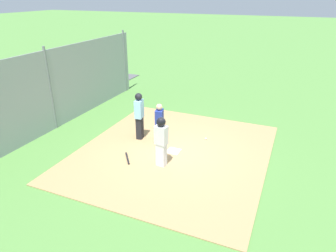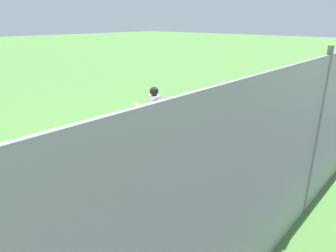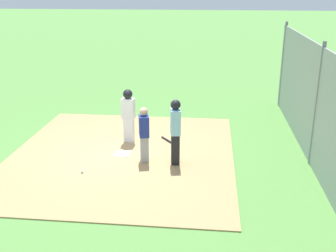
# 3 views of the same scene
# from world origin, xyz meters

# --- Properties ---
(ground_plane) EXTENTS (140.00, 140.00, 0.00)m
(ground_plane) POSITION_xyz_m (0.00, 0.00, 0.00)
(ground_plane) COLOR #51843D
(dirt_infield) EXTENTS (7.20, 6.40, 0.03)m
(dirt_infield) POSITION_xyz_m (0.00, 0.00, 0.01)
(dirt_infield) COLOR #A88456
(dirt_infield) RESTS_ON ground_plane
(home_plate) EXTENTS (0.44, 0.44, 0.02)m
(home_plate) POSITION_xyz_m (0.00, 0.00, 0.04)
(home_plate) COLOR white
(home_plate) RESTS_ON dirt_infield
(catcher) EXTENTS (0.43, 0.34, 1.55)m
(catcher) POSITION_xyz_m (-0.39, -0.72, 0.83)
(catcher) COLOR #9E9EA3
(catcher) RESTS_ON dirt_infield
(umpire) EXTENTS (0.42, 0.32, 1.81)m
(umpire) POSITION_xyz_m (-0.47, -1.59, 0.99)
(umpire) COLOR black
(umpire) RESTS_ON dirt_infield
(runner) EXTENTS (0.31, 0.41, 1.68)m
(runner) POSITION_xyz_m (1.02, -0.01, 0.99)
(runner) COLOR silver
(runner) RESTS_ON dirt_infield
(baseball_bat) EXTENTS (0.64, 0.51, 0.06)m
(baseball_bat) POSITION_xyz_m (1.13, -1.23, 0.06)
(baseball_bat) COLOR black
(baseball_bat) RESTS_ON dirt_infield
(baseball) EXTENTS (0.07, 0.07, 0.07)m
(baseball) POSITION_xyz_m (-1.34, 0.78, 0.07)
(baseball) COLOR white
(baseball) RESTS_ON dirt_infield
(backstop_fence) EXTENTS (12.00, 0.10, 3.35)m
(backstop_fence) POSITION_xyz_m (0.00, -5.30, 1.60)
(backstop_fence) COLOR #93999E
(backstop_fence) RESTS_ON ground_plane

